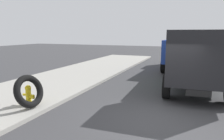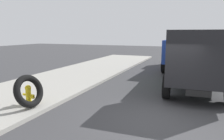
# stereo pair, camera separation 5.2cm
# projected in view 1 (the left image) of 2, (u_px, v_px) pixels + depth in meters

# --- Properties ---
(ground_plane) EXTENTS (80.00, 80.00, 0.00)m
(ground_plane) POSITION_uv_depth(u_px,v_px,m) (160.00, 120.00, 7.04)
(ground_plane) COLOR #38383A
(sidewalk_curb) EXTENTS (36.00, 5.00, 0.15)m
(sidewalk_curb) POSITION_uv_depth(u_px,v_px,m) (14.00, 96.00, 9.43)
(sidewalk_curb) COLOR #99968E
(sidewalk_curb) RESTS_ON ground
(fire_hydrant) EXTENTS (0.23, 0.52, 0.76)m
(fire_hydrant) POSITION_uv_depth(u_px,v_px,m) (29.00, 94.00, 8.08)
(fire_hydrant) COLOR yellow
(fire_hydrant) RESTS_ON sidewalk_curb
(loose_tire) EXTENTS (1.29, 0.73, 1.25)m
(loose_tire) POSITION_uv_depth(u_px,v_px,m) (29.00, 91.00, 7.66)
(loose_tire) COLOR black
(loose_tire) RESTS_ON sidewalk_curb
(dump_truck_green) EXTENTS (7.10, 3.05, 3.00)m
(dump_truck_green) POSITION_uv_depth(u_px,v_px,m) (196.00, 58.00, 10.66)
(dump_truck_green) COLOR #237033
(dump_truck_green) RESTS_ON ground
(dump_truck_blue) EXTENTS (7.08, 3.00, 3.00)m
(dump_truck_blue) POSITION_uv_depth(u_px,v_px,m) (186.00, 49.00, 16.78)
(dump_truck_blue) COLOR #1E3899
(dump_truck_blue) RESTS_ON ground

